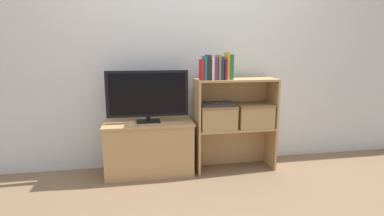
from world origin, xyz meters
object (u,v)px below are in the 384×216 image
book_navy (221,68)px  book_forest (230,67)px  book_crimson (202,70)px  storage_basket_left (217,116)px  book_maroon (224,69)px  tv_stand (149,147)px  book_olive (218,67)px  book_mustard (227,66)px  book_ivory (212,69)px  book_charcoal (208,67)px  laptop (217,104)px  book_teal (205,68)px  book_plum (215,69)px  storage_basket_right (254,114)px  tv (148,95)px

book_navy → book_forest: bearing=0.0°
book_crimson → storage_basket_left: book_crimson is taller
book_maroon → book_forest: bearing=0.0°
tv_stand → book_navy: size_ratio=3.95×
book_crimson → book_olive: book_olive is taller
tv_stand → book_maroon: size_ratio=4.53×
book_navy → book_mustard: 0.06m
book_ivory → book_mustard: 0.15m
book_crimson → book_forest: (0.27, -0.00, 0.02)m
book_charcoal → laptop: size_ratio=0.69×
book_teal → book_maroon: book_teal is taller
tv_stand → book_mustard: 1.09m
book_charcoal → storage_basket_left: 0.48m
book_olive → book_plum: bearing=180.0°
book_crimson → book_maroon: bearing=-0.0°
book_olive → storage_basket_left: size_ratio=0.65×
storage_basket_left → tv_stand: bearing=174.6°
tv_stand → book_teal: 0.94m
book_forest → laptop: book_forest is taller
book_olive → storage_basket_right: (0.38, 0.03, -0.47)m
book_plum → book_maroon: 0.09m
book_teal → book_plum: size_ratio=1.06×
tv_stand → book_forest: (0.77, -0.09, 0.78)m
laptop → book_crimson: bearing=-169.8°
tv_stand → tv: 0.52m
tv_stand → storage_basket_left: storage_basket_left is taller
book_teal → storage_basket_right: size_ratio=0.62×
book_ivory → storage_basket_right: 0.64m
tv → book_mustard: size_ratio=3.03×
book_crimson → storage_basket_left: size_ratio=0.53×
book_forest → tv: bearing=173.3°
book_maroon → book_charcoal: bearing=180.0°
book_ivory → book_forest: 0.18m
book_ivory → book_maroon: (0.12, 0.00, -0.01)m
book_teal → book_ivory: size_ratio=1.07×
tv_stand → book_maroon: (0.72, -0.09, 0.75)m
book_plum → book_olive: size_ratio=0.90×
book_olive → book_maroon: size_ratio=1.23×
book_forest → storage_basket_left: bearing=164.8°
book_maroon → laptop: (-0.05, 0.03, -0.33)m
book_navy → book_charcoal: bearing=180.0°
book_maroon → storage_basket_left: size_ratio=0.53×
book_charcoal → book_forest: 0.21m
book_navy → book_plum: bearing=180.0°
storage_basket_left → book_charcoal: bearing=-164.0°
tv → book_olive: size_ratio=3.33×
book_ivory → book_teal: bearing=180.0°
tv → book_teal: book_teal is taller
tv_stand → tv: (-0.00, -0.00, 0.52)m
tv → storage_basket_left: tv is taller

